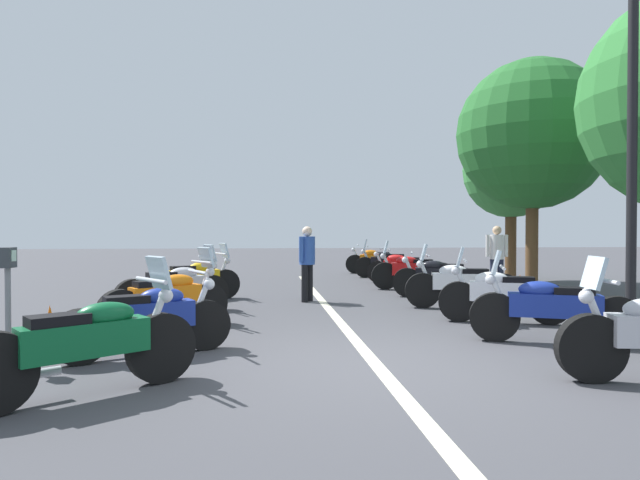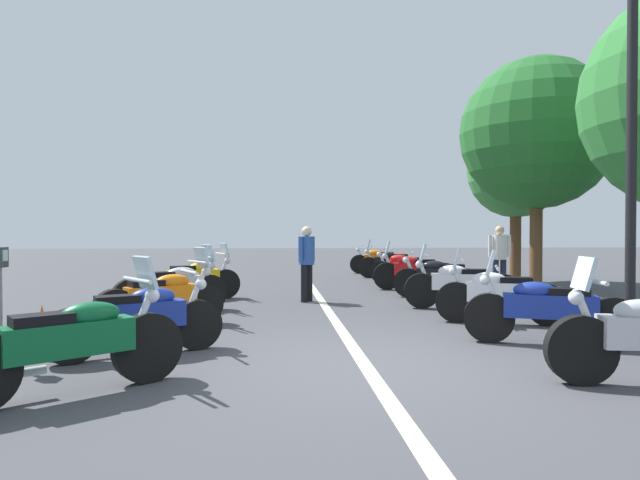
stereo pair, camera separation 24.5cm
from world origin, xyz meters
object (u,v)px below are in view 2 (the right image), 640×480
at_px(motorcycle_left_row_1, 139,318).
at_px(motorcycle_left_row_2, 163,298).
at_px(motorcycle_left_row_3, 173,287).
at_px(motorcycle_right_row_3, 461,284).
at_px(bystander_1, 500,254).
at_px(motorcycle_left_row_4, 195,278).
at_px(traffic_cone_0, 42,332).
at_px(motorcycle_right_row_5, 415,271).
at_px(street_lamp_twin_globe, 632,75).
at_px(motorcycle_right_row_6, 405,267).
at_px(bystander_0, 307,258).
at_px(motorcycle_right_row_7, 392,263).
at_px(motorcycle_right_row_1, 547,309).
at_px(motorcycle_right_row_2, 499,294).
at_px(motorcycle_left_row_0, 73,343).
at_px(traffic_cone_1, 521,291).
at_px(motorcycle_right_row_4, 442,277).
at_px(roadside_tree_1, 516,170).
at_px(roadside_tree_0, 537,134).
at_px(motorcycle_right_row_8, 379,260).

xyz_separation_m(motorcycle_left_row_1, motorcycle_left_row_2, (1.72, 0.07, 0.02)).
distance_m(motorcycle_left_row_3, motorcycle_right_row_3, 5.27).
bearing_deg(bystander_1, motorcycle_left_row_2, -50.13).
distance_m(motorcycle_left_row_4, traffic_cone_0, 5.12).
distance_m(motorcycle_left_row_1, motorcycle_right_row_5, 8.34).
bearing_deg(traffic_cone_0, motorcycle_right_row_5, -43.09).
bearing_deg(traffic_cone_0, street_lamp_twin_globe, -83.66).
bearing_deg(motorcycle_right_row_6, traffic_cone_0, 71.46).
xyz_separation_m(traffic_cone_0, bystander_0, (4.60, -3.35, 0.62)).
height_order(motorcycle_right_row_5, motorcycle_right_row_7, motorcycle_right_row_5).
xyz_separation_m(motorcycle_right_row_1, motorcycle_right_row_2, (1.59, -0.05, -0.00)).
height_order(motorcycle_left_row_3, bystander_0, bystander_0).
height_order(motorcycle_left_row_2, motorcycle_right_row_6, motorcycle_left_row_2).
bearing_deg(motorcycle_left_row_4, motorcycle_left_row_0, -115.67).
xyz_separation_m(motorcycle_left_row_0, motorcycle_left_row_3, (4.78, 0.01, -0.00)).
relative_size(motorcycle_left_row_0, motorcycle_right_row_6, 0.92).
distance_m(motorcycle_right_row_7, traffic_cone_1, 6.47).
height_order(motorcycle_right_row_4, bystander_0, bystander_0).
bearing_deg(motorcycle_left_row_3, motorcycle_left_row_2, -115.54).
xyz_separation_m(motorcycle_right_row_1, traffic_cone_1, (3.50, -1.33, -0.18)).
bearing_deg(street_lamp_twin_globe, motorcycle_right_row_7, 9.16).
relative_size(motorcycle_right_row_5, roadside_tree_1, 0.45).
height_order(motorcycle_left_row_0, traffic_cone_1, motorcycle_left_row_0).
height_order(motorcycle_right_row_1, roadside_tree_1, roadside_tree_1).
distance_m(traffic_cone_1, roadside_tree_0, 5.38).
bearing_deg(roadside_tree_1, motorcycle_right_row_2, 153.22).
relative_size(motorcycle_right_row_2, motorcycle_right_row_7, 0.91).
relative_size(motorcycle_left_row_2, motorcycle_left_row_4, 0.91).
relative_size(motorcycle_right_row_8, traffic_cone_0, 3.36).
bearing_deg(motorcycle_left_row_0, motorcycle_right_row_7, 28.74).
bearing_deg(motorcycle_right_row_1, roadside_tree_1, -91.55).
distance_m(motorcycle_left_row_2, motorcycle_right_row_6, 8.46).
height_order(street_lamp_twin_globe, traffic_cone_1, street_lamp_twin_globe).
relative_size(motorcycle_right_row_5, motorcycle_right_row_6, 1.08).
height_order(motorcycle_left_row_3, street_lamp_twin_globe, street_lamp_twin_globe).
relative_size(motorcycle_left_row_2, motorcycle_right_row_4, 0.83).
xyz_separation_m(motorcycle_left_row_2, roadside_tree_1, (6.98, -8.69, 2.77)).
height_order(motorcycle_left_row_0, roadside_tree_1, roadside_tree_1).
bearing_deg(motorcycle_right_row_7, street_lamp_twin_globe, 110.91).
bearing_deg(roadside_tree_1, bystander_0, 122.55).
distance_m(motorcycle_right_row_1, traffic_cone_0, 6.16).
height_order(motorcycle_left_row_2, traffic_cone_1, motorcycle_left_row_2).
bearing_deg(motorcycle_right_row_6, motorcycle_right_row_2, 107.79).
xyz_separation_m(motorcycle_left_row_2, motorcycle_right_row_8, (10.02, -5.26, -0.01)).
height_order(motorcycle_right_row_3, motorcycle_right_row_6, motorcycle_right_row_3).
distance_m(motorcycle_right_row_4, bystander_0, 3.04).
bearing_deg(motorcycle_right_row_2, motorcycle_left_row_3, 2.81).
distance_m(motorcycle_left_row_1, motorcycle_right_row_2, 5.39).
bearing_deg(motorcycle_right_row_2, motorcycle_right_row_8, -71.55).
distance_m(motorcycle_right_row_1, motorcycle_right_row_2, 1.59).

